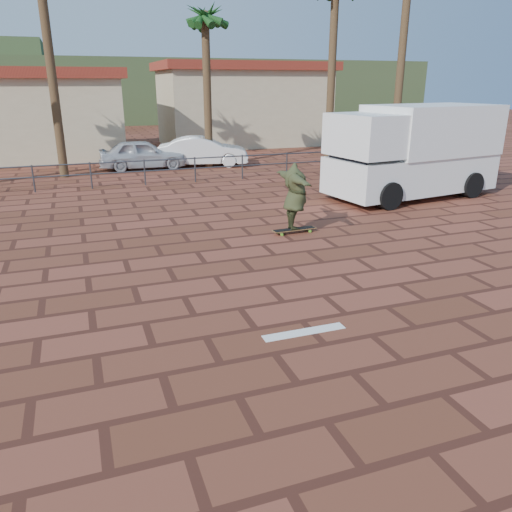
{
  "coord_description": "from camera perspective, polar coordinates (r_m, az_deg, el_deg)",
  "views": [
    {
      "loc": [
        -2.46,
        -7.7,
        3.81
      ],
      "look_at": [
        0.45,
        0.42,
        0.8
      ],
      "focal_mm": 35.0,
      "sensor_mm": 36.0,
      "label": 1
    }
  ],
  "objects": [
    {
      "name": "paint_stripe",
      "position": [
        8.17,
        5.53,
        -8.64
      ],
      "size": [
        1.4,
        0.22,
        0.01
      ],
      "primitive_type": "cube",
      "color": "white",
      "rests_on": "ground"
    },
    {
      "name": "car_silver",
      "position": [
        24.09,
        -12.8,
        11.28
      ],
      "size": [
        4.03,
        1.8,
        1.35
      ],
      "primitive_type": "imported",
      "rotation": [
        0.0,
        0.0,
        1.52
      ],
      "color": "#BBBEC3",
      "rests_on": "ground"
    },
    {
      "name": "building_east",
      "position": [
        33.41,
        -1.52,
        17.03
      ],
      "size": [
        10.6,
        6.6,
        5.0
      ],
      "color": "beige",
      "rests_on": "ground"
    },
    {
      "name": "campervan",
      "position": [
        18.35,
        17.62,
        11.51
      ],
      "size": [
        6.26,
        3.34,
        3.09
      ],
      "rotation": [
        0.0,
        0.0,
        0.15
      ],
      "color": "white",
      "rests_on": "ground"
    },
    {
      "name": "street_sign",
      "position": [
        24.29,
        16.04,
        12.88
      ],
      "size": [
        0.39,
        0.2,
        2.04
      ],
      "rotation": [
        0.0,
        0.0,
        -0.41
      ],
      "color": "gray",
      "rests_on": "ground"
    },
    {
      "name": "car_white",
      "position": [
        24.48,
        -6.07,
        11.81
      ],
      "size": [
        4.45,
        2.44,
        1.39
      ],
      "primitive_type": "imported",
      "rotation": [
        0.0,
        0.0,
        1.33
      ],
      "color": "white",
      "rests_on": "ground"
    },
    {
      "name": "guardrail",
      "position": [
        20.1,
        -12.64,
        9.81
      ],
      "size": [
        24.06,
        0.06,
        1.0
      ],
      "color": "#47494F",
      "rests_on": "ground"
    },
    {
      "name": "palm_center",
      "position": [
        24.09,
        -5.84,
        25.21
      ],
      "size": [
        2.4,
        2.4,
        7.75
      ],
      "color": "brown",
      "rests_on": "ground"
    },
    {
      "name": "longboard",
      "position": [
        13.35,
        4.38,
        3.03
      ],
      "size": [
        1.21,
        0.31,
        0.12
      ],
      "rotation": [
        0.0,
        0.0,
        0.04
      ],
      "color": "olive",
      "rests_on": "ground"
    },
    {
      "name": "skateboarder",
      "position": [
        13.13,
        4.48,
        6.8
      ],
      "size": [
        0.68,
        2.18,
        1.76
      ],
      "primitive_type": "imported",
      "rotation": [
        0.0,
        0.0,
        1.53
      ],
      "color": "#343A1F",
      "rests_on": "longboard"
    },
    {
      "name": "hill_front",
      "position": [
        57.76,
        -18.14,
        17.52
      ],
      "size": [
        70.0,
        18.0,
        6.0
      ],
      "primitive_type": "cube",
      "color": "#384C28",
      "rests_on": "ground"
    },
    {
      "name": "ground",
      "position": [
        8.94,
        -1.84,
        -6.01
      ],
      "size": [
        120.0,
        120.0,
        0.0
      ],
      "primitive_type": "plane",
      "color": "brown",
      "rests_on": "ground"
    }
  ]
}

